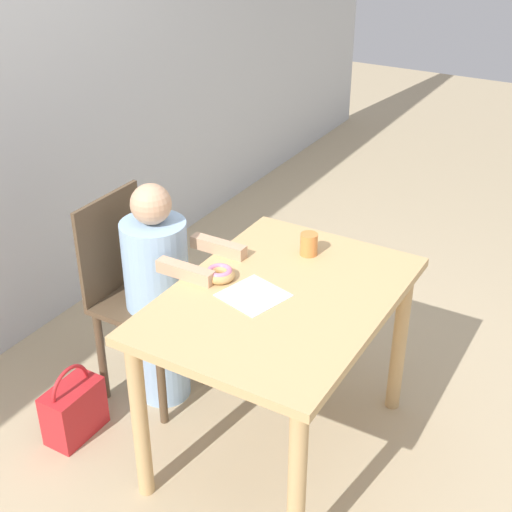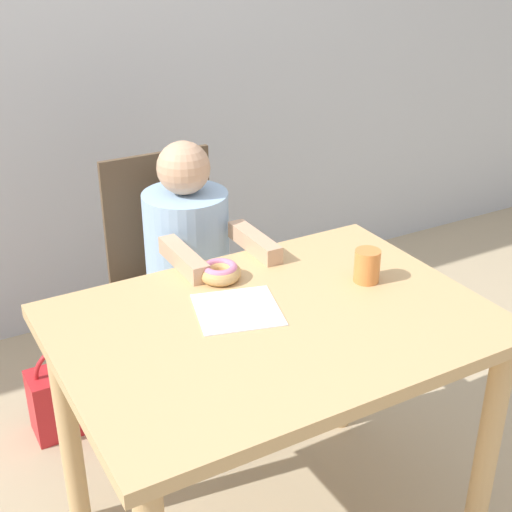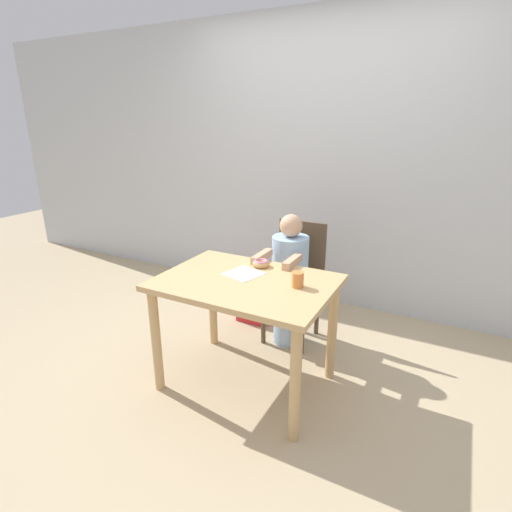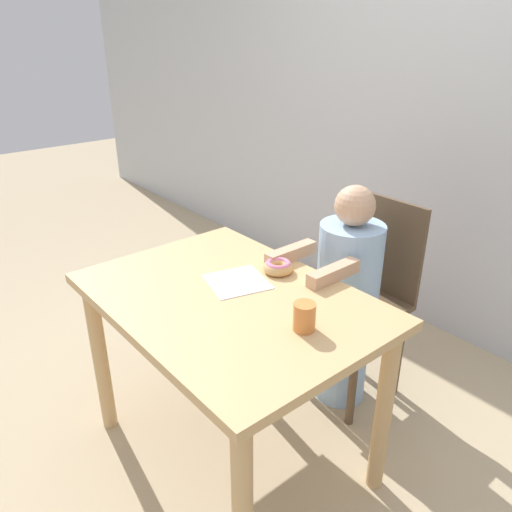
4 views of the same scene
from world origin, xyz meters
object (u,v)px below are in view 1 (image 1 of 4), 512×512
at_px(donut, 220,273).
at_px(handbag, 74,409).
at_px(chair, 138,295).
at_px(cup, 309,244).
at_px(child_figure, 159,298).

distance_m(donut, handbag, 0.87).
relative_size(chair, cup, 10.10).
bearing_deg(chair, donut, -97.35).
bearing_deg(child_figure, chair, 90.00).
xyz_separation_m(donut, cup, (0.34, -0.20, 0.02)).
relative_size(chair, handbag, 2.70).
relative_size(handbag, cup, 3.74).
bearing_deg(cup, child_figure, 117.12).
bearing_deg(handbag, child_figure, -22.65).
relative_size(donut, handbag, 0.34).
relative_size(chair, donut, 7.96).
xyz_separation_m(donut, handbag, (-0.34, 0.51, -0.62)).
height_order(chair, handbag, chair).
bearing_deg(donut, cup, -30.64).
relative_size(donut, cup, 1.27).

